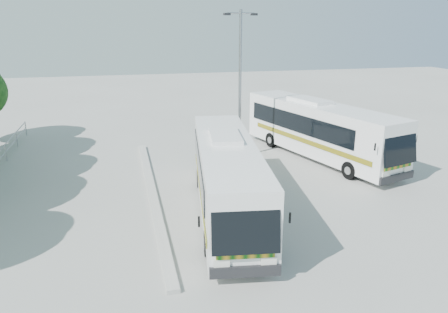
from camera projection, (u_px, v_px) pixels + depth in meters
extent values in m
plane|color=#A3A39E|center=(209.00, 206.00, 18.88)|extent=(100.00, 100.00, 0.00)
cube|color=#B2B2AD|center=(152.00, 193.00, 20.21)|extent=(0.40, 16.00, 0.15)
cylinder|color=gray|center=(23.00, 132.00, 29.51)|extent=(0.06, 0.06, 1.00)
cube|color=white|center=(227.00, 175.00, 17.84)|extent=(3.66, 10.82, 2.70)
cube|color=black|center=(246.00, 226.00, 12.67)|extent=(2.07, 0.68, 1.72)
cube|color=black|center=(199.00, 164.00, 18.14)|extent=(1.22, 8.42, 0.97)
cube|color=black|center=(252.00, 162.00, 18.35)|extent=(1.22, 8.42, 0.97)
cube|color=#0B520E|center=(200.00, 190.00, 17.63)|extent=(1.30, 9.12, 0.25)
cylinder|color=black|center=(208.00, 244.00, 14.83)|extent=(0.38, 0.91, 0.88)
cylinder|color=black|center=(266.00, 241.00, 15.01)|extent=(0.38, 0.91, 0.88)
cylinder|color=black|center=(200.00, 178.00, 20.97)|extent=(0.38, 0.91, 0.88)
cylinder|color=black|center=(241.00, 177.00, 21.15)|extent=(0.38, 0.91, 0.88)
cube|color=white|center=(319.00, 129.00, 25.16)|extent=(5.33, 11.35, 2.83)
cube|color=black|center=(400.00, 146.00, 20.41)|extent=(2.17, 1.00, 1.80)
cube|color=black|center=(297.00, 123.00, 24.96)|extent=(2.52, 8.58, 1.02)
cube|color=black|center=(328.00, 119.00, 26.08)|extent=(2.52, 8.58, 1.02)
cube|color=#0E5D0D|center=(306.00, 141.00, 24.53)|extent=(2.71, 9.29, 0.26)
cylinder|color=black|center=(350.00, 170.00, 22.04)|extent=(0.53, 0.97, 0.93)
cylinder|color=black|center=(379.00, 164.00, 23.03)|extent=(0.53, 0.97, 0.93)
cylinder|color=black|center=(271.00, 140.00, 27.67)|extent=(0.53, 0.97, 0.93)
cylinder|color=black|center=(298.00, 136.00, 28.66)|extent=(0.53, 0.97, 0.93)
cylinder|color=gray|center=(240.00, 87.00, 24.52)|extent=(0.20, 0.20, 8.28)
cylinder|color=gray|center=(241.00, 13.00, 23.35)|extent=(1.63, 0.45, 0.08)
cube|color=black|center=(227.00, 14.00, 23.01)|extent=(0.39, 0.26, 0.12)
cube|color=black|center=(254.00, 14.00, 23.72)|extent=(0.39, 0.26, 0.12)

